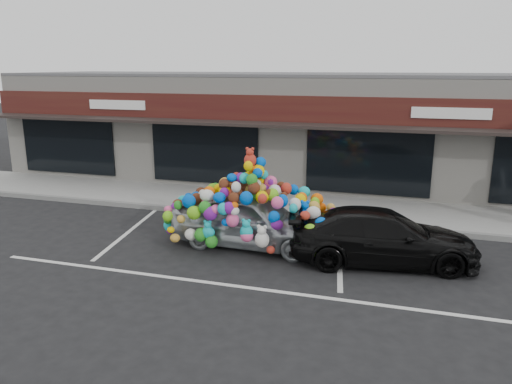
% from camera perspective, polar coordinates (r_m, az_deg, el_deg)
% --- Properties ---
extents(ground, '(90.00, 90.00, 0.00)m').
position_cam_1_polar(ground, '(13.22, -2.78, -6.18)').
color(ground, black).
rests_on(ground, ground).
extents(shop_building, '(24.00, 7.20, 4.31)m').
position_cam_1_polar(shop_building, '(20.68, 5.03, 7.41)').
color(shop_building, silver).
rests_on(shop_building, ground).
extents(sidewalk, '(26.00, 3.00, 0.15)m').
position_cam_1_polar(sidewalk, '(16.84, 1.76, -1.38)').
color(sidewalk, gray).
rests_on(sidewalk, ground).
extents(kerb, '(26.00, 0.18, 0.16)m').
position_cam_1_polar(kerb, '(15.45, 0.31, -2.82)').
color(kerb, slate).
rests_on(kerb, ground).
extents(parking_stripe_left, '(0.73, 4.37, 0.01)m').
position_cam_1_polar(parking_stripe_left, '(14.72, -14.39, -4.46)').
color(parking_stripe_left, silver).
rests_on(parking_stripe_left, ground).
extents(parking_stripe_mid, '(0.73, 4.37, 0.01)m').
position_cam_1_polar(parking_stripe_mid, '(12.80, 9.51, -7.06)').
color(parking_stripe_mid, silver).
rests_on(parking_stripe_mid, ground).
extents(lane_line, '(14.00, 0.12, 0.01)m').
position_cam_1_polar(lane_line, '(10.66, 3.36, -11.40)').
color(lane_line, silver).
rests_on(lane_line, ground).
extents(toy_car, '(3.04, 4.55, 2.60)m').
position_cam_1_polar(toy_car, '(12.99, -0.61, -2.44)').
color(toy_car, gray).
rests_on(toy_car, ground).
extents(black_sedan, '(2.51, 4.69, 1.29)m').
position_cam_1_polar(black_sedan, '(12.32, 14.26, -5.00)').
color(black_sedan, black).
rests_on(black_sedan, ground).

